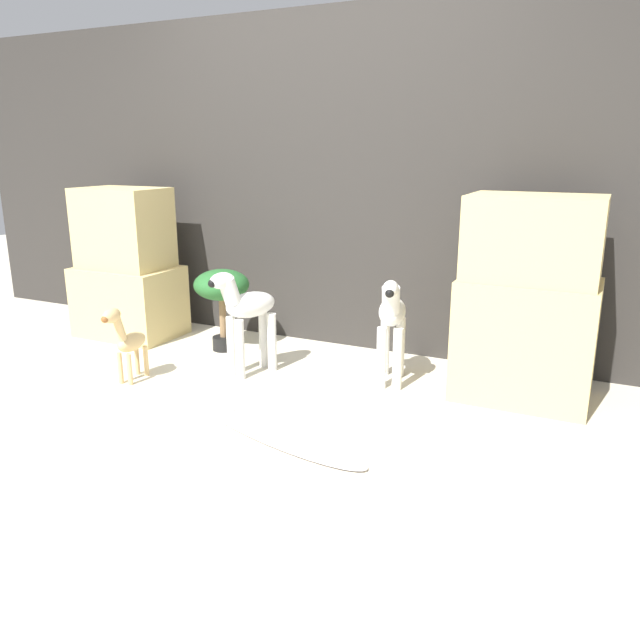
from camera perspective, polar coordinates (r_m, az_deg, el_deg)
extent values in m
plane|color=beige|center=(3.30, -9.86, -8.73)|extent=(14.00, 14.00, 0.00)
cube|color=#2D2B28|center=(4.28, 0.95, 12.30)|extent=(6.40, 0.08, 2.20)
cube|color=#D1B775|center=(4.77, -17.00, 1.65)|extent=(0.71, 0.49, 0.50)
cube|color=#D1B775|center=(4.68, -17.52, 8.00)|extent=(0.61, 0.42, 0.56)
cube|color=#D1B775|center=(3.56, 18.20, -1.73)|extent=(0.71, 0.49, 0.66)
cube|color=#D1B775|center=(3.45, 18.98, 7.08)|extent=(0.67, 0.46, 0.44)
cylinder|color=silver|center=(3.56, 7.09, -3.58)|extent=(0.06, 0.06, 0.36)
cylinder|color=silver|center=(3.57, 5.62, -3.50)|extent=(0.06, 0.06, 0.36)
cylinder|color=silver|center=(3.78, 7.33, -2.43)|extent=(0.06, 0.06, 0.36)
cylinder|color=silver|center=(3.79, 5.95, -2.36)|extent=(0.06, 0.06, 0.36)
ellipsoid|color=silver|center=(3.61, 6.62, 0.78)|extent=(0.23, 0.36, 0.15)
cylinder|color=silver|center=(3.44, 6.50, 1.86)|extent=(0.13, 0.16, 0.18)
ellipsoid|color=silver|center=(3.38, 6.47, 2.81)|extent=(0.12, 0.18, 0.09)
sphere|color=black|center=(3.32, 6.38, 2.43)|extent=(0.05, 0.05, 0.05)
cube|color=black|center=(3.44, 6.50, 1.98)|extent=(0.04, 0.08, 0.14)
cylinder|color=silver|center=(3.73, -7.35, -2.71)|extent=(0.06, 0.06, 0.36)
cylinder|color=silver|center=(3.80, -8.10, -2.37)|extent=(0.06, 0.06, 0.36)
cylinder|color=silver|center=(3.85, -4.42, -2.02)|extent=(0.06, 0.06, 0.36)
cylinder|color=silver|center=(3.92, -5.20, -1.71)|extent=(0.06, 0.06, 0.36)
ellipsoid|color=silver|center=(3.76, -6.35, 1.40)|extent=(0.28, 0.37, 0.15)
cylinder|color=silver|center=(3.66, -8.26, 2.62)|extent=(0.15, 0.17, 0.18)
ellipsoid|color=silver|center=(3.62, -8.94, 3.57)|extent=(0.14, 0.18, 0.09)
sphere|color=black|center=(3.59, -9.85, 3.30)|extent=(0.05, 0.05, 0.05)
cube|color=black|center=(3.66, -8.26, 2.73)|extent=(0.05, 0.08, 0.14)
cylinder|color=tan|center=(3.80, -17.01, -4.34)|extent=(0.03, 0.03, 0.19)
cylinder|color=tan|center=(3.84, -17.79, -4.21)|extent=(0.03, 0.03, 0.19)
cylinder|color=tan|center=(3.92, -15.62, -3.61)|extent=(0.03, 0.03, 0.19)
cylinder|color=tan|center=(3.96, -16.39, -3.49)|extent=(0.03, 0.03, 0.19)
ellipsoid|color=tan|center=(3.83, -16.85, -1.93)|extent=(0.13, 0.24, 0.11)
cylinder|color=tan|center=(3.73, -17.87, -0.67)|extent=(0.06, 0.11, 0.20)
ellipsoid|color=tan|center=(3.66, -18.54, 0.38)|extent=(0.09, 0.14, 0.08)
sphere|color=brown|center=(3.62, -19.09, 0.05)|extent=(0.04, 0.04, 0.04)
cylinder|color=black|center=(4.32, -8.77, -2.10)|extent=(0.15, 0.15, 0.09)
cylinder|color=brown|center=(4.27, -8.87, 0.17)|extent=(0.05, 0.05, 0.26)
ellipsoid|color=#235B28|center=(4.22, -9.00, 3.21)|extent=(0.37, 0.37, 0.20)
ellipsoid|color=silver|center=(3.04, -3.73, -10.38)|extent=(1.07, 0.50, 0.03)
cone|color=white|center=(3.28, -8.32, -7.92)|extent=(0.09, 0.09, 0.05)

